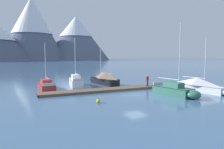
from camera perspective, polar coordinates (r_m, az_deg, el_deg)
The scene contains 11 objects.
ground_plane at distance 24.95m, azimuth 6.59°, elevation -5.70°, with size 700.00×700.00×0.00m, color #426689.
mountain_shoulder_ridge at distance 238.43m, azimuth -21.59°, elevation 12.51°, with size 68.90×68.90×67.49m.
mountain_east_summit at distance 255.91m, azimuth -10.13°, elevation 10.37°, with size 81.96×81.96×52.72m.
dock at distance 28.25m, azimuth 1.93°, elevation -4.08°, with size 21.61×3.61×0.30m.
sailboat_nearest_berth at distance 30.96m, azimuth -18.12°, elevation -2.81°, with size 2.00×5.59×6.58m.
sailboat_second_berth at distance 32.67m, azimuth -10.24°, elevation -1.89°, with size 2.84×6.86×7.57m.
sailboat_mid_dock_port at distance 33.98m, azimuth -2.36°, elevation -1.05°, with size 2.51×7.88×9.24m.
sailboat_mid_dock_starboard at distance 25.22m, azimuth 17.65°, elevation -4.31°, with size 2.43×6.22×8.54m.
sailboat_far_berth at distance 28.95m, azimuth 23.80°, elevation -2.84°, with size 2.39×7.34×7.01m.
person_on_dock at distance 30.15m, azimuth 9.99°, elevation -1.42°, with size 0.55×0.36×1.69m.
mooring_buoy_channel_marker at distance 20.57m, azimuth -3.83°, elevation -7.43°, with size 0.42×0.42×0.50m.
Camera 1 is at (-14.07, -20.06, 4.74)m, focal length 32.43 mm.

